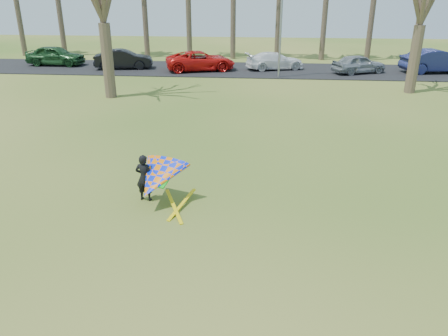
# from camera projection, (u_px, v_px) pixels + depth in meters

# --- Properties ---
(ground) EXTENTS (100.00, 100.00, 0.00)m
(ground) POSITION_uv_depth(u_px,v_px,m) (217.00, 236.00, 11.41)
(ground) COLOR #255913
(ground) RESTS_ON ground
(parking_strip) EXTENTS (46.00, 7.00, 0.06)m
(parking_strip) POSITION_uv_depth(u_px,v_px,m) (252.00, 70.00, 34.40)
(parking_strip) COLOR black
(parking_strip) RESTS_ON ground
(streetlight) EXTENTS (2.28, 0.18, 8.00)m
(streetlight) POSITION_uv_depth(u_px,v_px,m) (284.00, 12.00, 29.75)
(streetlight) COLOR gray
(streetlight) RESTS_ON ground
(car_0) EXTENTS (4.72, 1.99, 1.59)m
(car_0) POSITION_uv_depth(u_px,v_px,m) (56.00, 55.00, 35.91)
(car_0) COLOR #1B4520
(car_0) RESTS_ON parking_strip
(car_1) EXTENTS (4.71, 2.42, 1.48)m
(car_1) POSITION_uv_depth(u_px,v_px,m) (124.00, 59.00, 34.44)
(car_1) COLOR black
(car_1) RESTS_ON parking_strip
(car_2) EXTENTS (5.81, 3.93, 1.48)m
(car_2) POSITION_uv_depth(u_px,v_px,m) (200.00, 61.00, 33.69)
(car_2) COLOR red
(car_2) RESTS_ON parking_strip
(car_3) EXTENTS (4.88, 3.17, 1.31)m
(car_3) POSITION_uv_depth(u_px,v_px,m) (275.00, 61.00, 34.19)
(car_3) COLOR white
(car_3) RESTS_ON parking_strip
(car_4) EXTENTS (4.34, 3.16, 1.37)m
(car_4) POSITION_uv_depth(u_px,v_px,m) (359.00, 64.00, 32.62)
(car_4) COLOR gray
(car_4) RESTS_ON parking_strip
(car_5) EXTENTS (5.43, 2.71, 1.71)m
(car_5) POSITION_uv_depth(u_px,v_px,m) (437.00, 61.00, 32.76)
(car_5) COLOR navy
(car_5) RESTS_ON parking_strip
(kite_flyer) EXTENTS (2.13, 2.39, 2.02)m
(kite_flyer) POSITION_uv_depth(u_px,v_px,m) (156.00, 178.00, 12.79)
(kite_flyer) COLOR black
(kite_flyer) RESTS_ON ground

